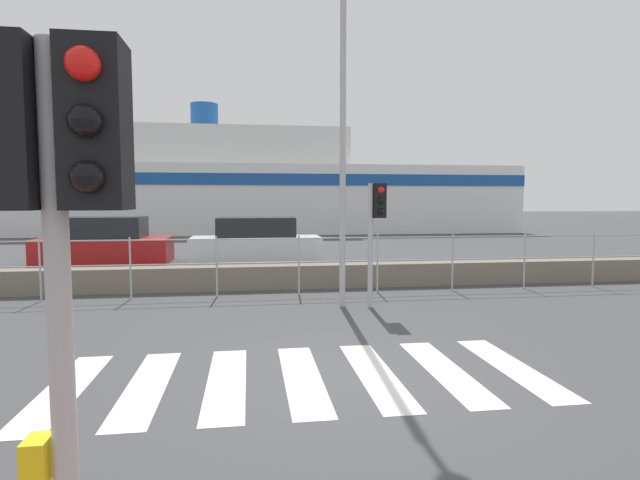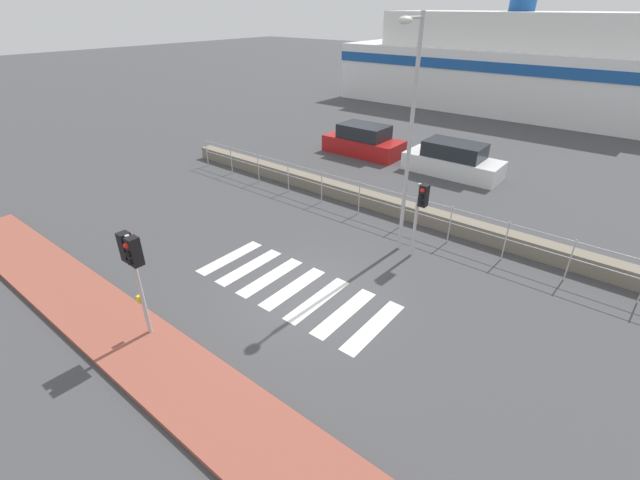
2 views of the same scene
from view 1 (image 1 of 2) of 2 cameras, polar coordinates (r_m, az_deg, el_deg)
The scene contains 10 objects.
ground_plane at distance 6.29m, azimuth 2.57°, elevation -15.25°, with size 160.00×160.00×0.00m, color #424244.
crosswalk at distance 6.22m, azimuth -2.02°, elevation -15.44°, with size 5.85×2.40×0.01m.
seawall at distance 12.16m, azimuth -2.84°, elevation -4.16°, with size 24.26×0.55×0.56m.
harbor_fence at distance 11.22m, azimuth -2.43°, elevation -1.87°, with size 21.87×0.04×1.34m.
traffic_light_near at distance 2.30m, azimuth -28.14°, elevation 4.85°, with size 0.58×0.41×2.77m.
traffic_light_far at distance 9.89m, azimuth 6.44°, elevation 2.68°, with size 0.34×0.32×2.46m.
streetlamp at distance 9.93m, azimuth 2.86°, elevation 16.89°, with size 0.32×1.16×6.98m.
ferry_boat at distance 34.46m, azimuth -7.66°, elevation 5.74°, with size 32.95×8.82×8.49m.
parked_car_red at distance 18.28m, azimuth -23.34°, elevation -0.37°, with size 4.24×1.86×1.57m.
parked_car_white at distance 17.65m, azimuth -7.32°, elevation -0.26°, with size 4.50×1.81×1.53m.
Camera 1 is at (-1.11, -5.81, 2.14)m, focal length 28.00 mm.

